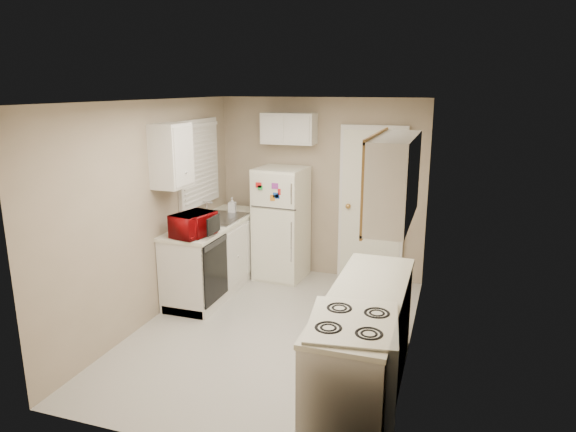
% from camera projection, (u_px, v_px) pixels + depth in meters
% --- Properties ---
extents(floor, '(3.80, 3.80, 0.00)m').
position_uv_depth(floor, '(273.00, 332.00, 5.46)').
color(floor, beige).
rests_on(floor, ground).
extents(ceiling, '(3.80, 3.80, 0.00)m').
position_uv_depth(ceiling, '(271.00, 101.00, 4.87)').
color(ceiling, white).
rests_on(ceiling, floor).
extents(wall_left, '(3.80, 3.80, 0.00)m').
position_uv_depth(wall_left, '(152.00, 212.00, 5.59)').
color(wall_left, tan).
rests_on(wall_left, floor).
extents(wall_right, '(3.80, 3.80, 0.00)m').
position_uv_depth(wall_right, '(415.00, 235.00, 4.73)').
color(wall_right, tan).
rests_on(wall_right, floor).
extents(wall_back, '(2.80, 2.80, 0.00)m').
position_uv_depth(wall_back, '(321.00, 188.00, 6.91)').
color(wall_back, tan).
rests_on(wall_back, floor).
extents(wall_front, '(2.80, 2.80, 0.00)m').
position_uv_depth(wall_front, '(175.00, 292.00, 3.41)').
color(wall_front, tan).
rests_on(wall_front, floor).
extents(left_counter, '(0.60, 1.80, 0.90)m').
position_uv_depth(left_counter, '(216.00, 255.00, 6.51)').
color(left_counter, silver).
rests_on(left_counter, floor).
extents(dishwasher, '(0.03, 0.58, 0.72)m').
position_uv_depth(dishwasher, '(215.00, 271.00, 5.86)').
color(dishwasher, black).
rests_on(dishwasher, floor).
extents(sink, '(0.54, 0.74, 0.16)m').
position_uv_depth(sink, '(220.00, 221.00, 6.55)').
color(sink, gray).
rests_on(sink, left_counter).
extents(microwave, '(0.52, 0.37, 0.32)m').
position_uv_depth(microwave, '(193.00, 223.00, 5.73)').
color(microwave, maroon).
rests_on(microwave, left_counter).
extents(soap_bottle, '(0.11, 0.11, 0.21)m').
position_uv_depth(soap_bottle, '(232.00, 205.00, 6.82)').
color(soap_bottle, silver).
rests_on(soap_bottle, left_counter).
extents(window_blinds, '(0.10, 0.98, 1.08)m').
position_uv_depth(window_blinds, '(199.00, 163.00, 6.44)').
color(window_blinds, silver).
rests_on(window_blinds, wall_left).
extents(upper_cabinet_left, '(0.30, 0.45, 0.70)m').
position_uv_depth(upper_cabinet_left, '(171.00, 156.00, 5.60)').
color(upper_cabinet_left, silver).
rests_on(upper_cabinet_left, wall_left).
extents(refrigerator, '(0.66, 0.65, 1.50)m').
position_uv_depth(refrigerator, '(281.00, 224.00, 6.85)').
color(refrigerator, white).
rests_on(refrigerator, floor).
extents(cabinet_over_fridge, '(0.70, 0.30, 0.40)m').
position_uv_depth(cabinet_over_fridge, '(289.00, 128.00, 6.70)').
color(cabinet_over_fridge, silver).
rests_on(cabinet_over_fridge, wall_back).
extents(interior_door, '(0.86, 0.06, 2.08)m').
position_uv_depth(interior_door, '(371.00, 206.00, 6.70)').
color(interior_door, white).
rests_on(interior_door, floor).
extents(right_counter, '(0.60, 2.00, 0.90)m').
position_uv_depth(right_counter, '(364.00, 344.00, 4.27)').
color(right_counter, silver).
rests_on(right_counter, floor).
extents(stove, '(0.72, 0.84, 0.93)m').
position_uv_depth(stove, '(351.00, 378.00, 3.75)').
color(stove, white).
rests_on(stove, floor).
extents(upper_cabinet_right, '(0.30, 1.20, 0.70)m').
position_uv_depth(upper_cabinet_right, '(395.00, 179.00, 4.17)').
color(upper_cabinet_right, silver).
rests_on(upper_cabinet_right, wall_right).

